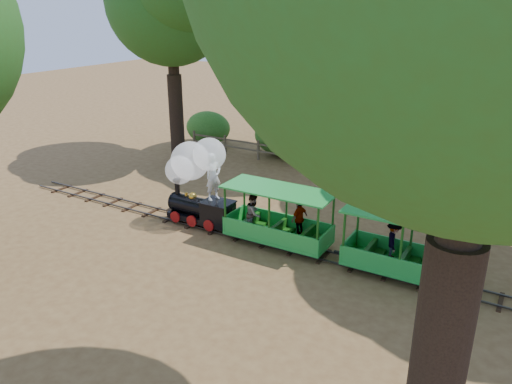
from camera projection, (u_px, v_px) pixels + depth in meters
The scene contains 9 objects.
ground at pixel (267, 243), 16.39m from camera, with size 90.00×90.00×0.00m, color olive.
track at pixel (267, 241), 16.37m from camera, with size 22.00×1.00×0.10m.
locomotive at pixel (196, 175), 17.19m from camera, with size 2.85×1.34×3.28m.
carriage_front at pixel (276, 222), 15.97m from camera, with size 3.56×1.45×1.85m.
carriage_rear at pixel (406, 253), 14.05m from camera, with size 3.56×1.45×1.85m.
fence at pixel (353, 163), 22.65m from camera, with size 18.10×0.10×1.00m.
shrub_west at pixel (208, 128), 27.84m from camera, with size 2.63×2.02×1.82m, color #2D6B1E.
shrub_mid_w at pixel (283, 135), 25.56m from camera, with size 3.09×2.38×2.14m, color #2D6B1E.
shrub_mid_e at pixel (374, 154), 23.37m from camera, with size 2.24×1.72×1.55m, color #2D6B1E.
Camera 1 is at (7.14, -12.92, 7.32)m, focal length 35.00 mm.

